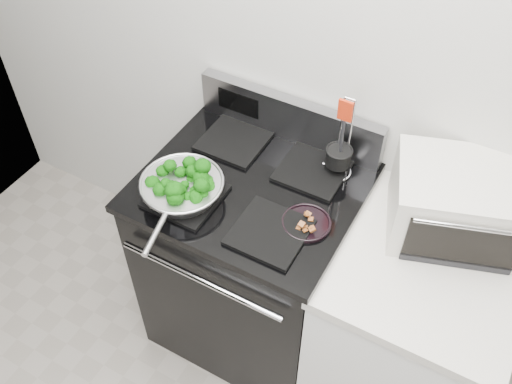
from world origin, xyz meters
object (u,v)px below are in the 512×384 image
Objects in this scene: utensil_holder at (338,160)px; toaster_oven at (460,204)px; bacon_plate at (306,221)px; gas_range at (252,259)px; skillet at (182,188)px.

utensil_holder reaches higher than toaster_oven.
toaster_oven reaches higher than bacon_plate.
skillet is at bearing -135.05° from gas_range.
bacon_plate is 0.29m from utensil_holder.
gas_range is 0.62m from utensil_holder.
bacon_plate is at bearing -0.20° from skillet.
bacon_plate is 0.33× the size of toaster_oven.
gas_range is at bearing 31.82° from skillet.
gas_range is 2.17× the size of toaster_oven.
gas_range is 3.29× the size of utensil_holder.
utensil_holder reaches higher than skillet.
toaster_oven is (0.70, 0.17, 0.56)m from gas_range.
skillet is 0.90× the size of toaster_oven.
toaster_oven is at bearing 8.77° from skillet.
skillet is at bearing -136.85° from utensil_holder.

